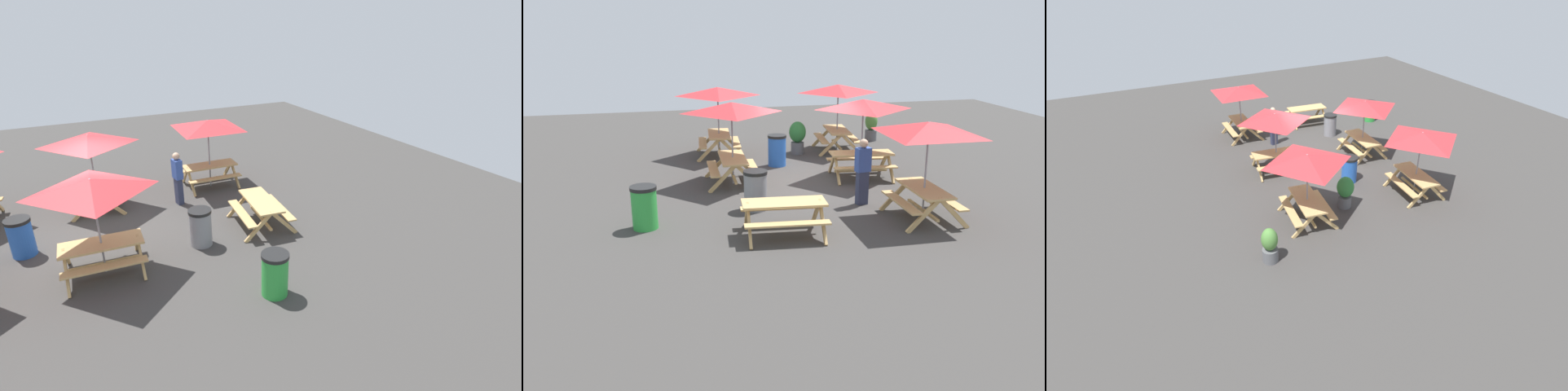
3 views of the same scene
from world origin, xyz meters
The scene contains 13 objects.
ground_plane centered at (0.00, 0.00, 0.00)m, with size 27.33×27.33×0.00m, color #3D3A38.
picnic_table_0 centered at (4.03, -1.69, 0.56)m, with size 1.69×1.93×0.81m.
picnic_table_1 centered at (-3.39, 2.05, 1.99)m, with size 2.25×2.25×2.34m.
picnic_table_2 centered at (-0.20, -2.11, 1.99)m, with size 2.11×2.11×2.34m.
picnic_table_3 centered at (3.81, 1.71, 1.99)m, with size 2.83×2.83×2.34m.
picnic_table_4 centered at (0.12, 1.59, 1.99)m, with size 2.22×2.22×2.34m.
picnic_table_5 centered at (-3.64, -2.03, 1.99)m, with size 2.19×2.19×2.34m.
trash_bin_green centered at (2.88, -4.59, 0.49)m, with size 0.59×0.59×0.98m.
trash_bin_blue centered at (-1.87, -0.45, 0.49)m, with size 0.59×0.59×0.98m.
trash_bin_gray centered at (2.18, -1.95, 0.49)m, with size 0.59×0.59×0.98m.
potted_plant_0 centered at (-4.70, 3.85, 0.55)m, with size 0.46×0.46×1.08m.
potted_plant_1 centered at (-3.28, 0.60, 0.61)m, with size 0.57×0.57×1.11m.
person_standing centered at (2.41, 0.73, 0.89)m, with size 0.27×0.39×1.67m.
Camera 2 is at (15.46, -4.52, 4.61)m, focal length 40.00 mm.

